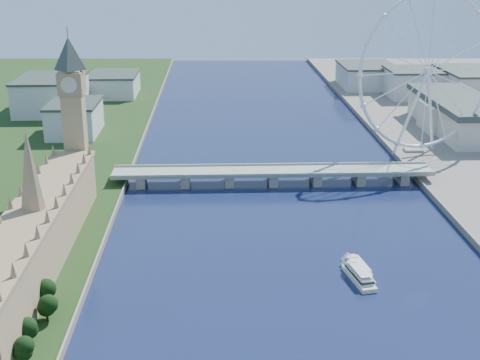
{
  "coord_description": "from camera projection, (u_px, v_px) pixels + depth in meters",
  "views": [
    {
      "loc": [
        -39.56,
        -136.36,
        149.95
      ],
      "look_at": [
        -26.08,
        210.0,
        33.05
      ],
      "focal_mm": 50.0,
      "sensor_mm": 36.0,
      "label": 1
    }
  ],
  "objects": [
    {
      "name": "parliament_range",
      "position": [
        37.0,
        236.0,
        328.83
      ],
      "size": [
        24.0,
        200.0,
        70.0
      ],
      "color": "tan",
      "rests_on": "ground"
    },
    {
      "name": "city_skyline",
      "position": [
        289.0,
        88.0,
        704.82
      ],
      "size": [
        505.0,
        280.0,
        32.0
      ],
      "color": "beige",
      "rests_on": "ground"
    },
    {
      "name": "westminster_bridge",
      "position": [
        273.0,
        174.0,
        460.42
      ],
      "size": [
        220.0,
        22.0,
        9.5
      ],
      "color": "gray",
      "rests_on": "ground"
    },
    {
      "name": "tour_boat_near",
      "position": [
        359.0,
        274.0,
        330.57
      ],
      "size": [
        12.29,
        30.86,
        6.64
      ],
      "primitive_type": null,
      "rotation": [
        0.0,
        0.0,
        0.16
      ],
      "color": "silver",
      "rests_on": "ground"
    },
    {
      "name": "tour_boat_far",
      "position": [
        359.0,
        280.0,
        324.54
      ],
      "size": [
        13.36,
        31.62,
        6.79
      ],
      "primitive_type": null,
      "rotation": [
        0.0,
        0.0,
        0.18
      ],
      "color": "beige",
      "rests_on": "ground"
    },
    {
      "name": "big_ben",
      "position": [
        72.0,
        96.0,
        415.72
      ],
      "size": [
        20.02,
        20.02,
        110.0
      ],
      "color": "tan",
      "rests_on": "ground"
    },
    {
      "name": "county_hall",
      "position": [
        457.0,
        133.0,
        592.08
      ],
      "size": [
        54.0,
        144.0,
        35.0
      ],
      "primitive_type": null,
      "color": "beige",
      "rests_on": "ground"
    },
    {
      "name": "london_eye",
      "position": [
        428.0,
        72.0,
        497.53
      ],
      "size": [
        113.6,
        39.12,
        124.3
      ],
      "color": "silver",
      "rests_on": "ground"
    }
  ]
}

